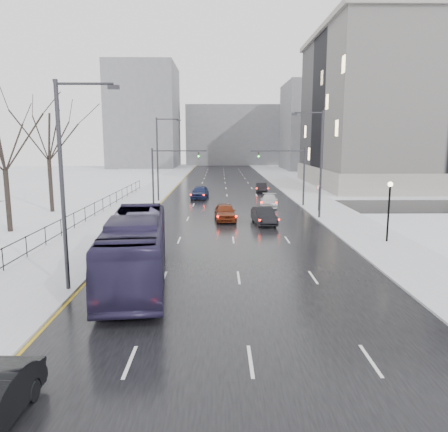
{
  "coord_description": "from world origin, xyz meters",
  "views": [
    {
      "loc": [
        -1.03,
        -0.44,
        7.24
      ],
      "look_at": [
        -0.73,
        27.17,
        2.5
      ],
      "focal_mm": 35.0,
      "sensor_mm": 36.0,
      "label": 1
    }
  ],
  "objects_px": {
    "tree_park_d": "(11,233)",
    "sedan_right_near": "(264,216)",
    "no_uturn_sign": "(319,190)",
    "sedan_right_distant": "(262,188)",
    "mast_signal_left": "(162,170)",
    "bus": "(136,248)",
    "streetlight_l_near": "(66,176)",
    "streetlight_l_far": "(159,155)",
    "tree_park_e": "(53,213)",
    "mast_signal_right": "(295,170)",
    "sedan_right_far": "(269,201)",
    "lamppost_r_mid": "(389,203)",
    "streetlight_r_mid": "(319,159)",
    "sedan_center_far": "(200,192)",
    "sedan_center_near": "(225,212)"
  },
  "relations": [
    {
      "from": "tree_park_d",
      "to": "sedan_right_near",
      "type": "height_order",
      "value": "tree_park_d"
    },
    {
      "from": "no_uturn_sign",
      "to": "sedan_right_distant",
      "type": "xyz_separation_m",
      "value": [
        -4.19,
        17.58,
        -1.6
      ]
    },
    {
      "from": "sedan_right_near",
      "to": "sedan_right_distant",
      "type": "xyz_separation_m",
      "value": [
        2.12,
        24.34,
        -0.08
      ]
    },
    {
      "from": "mast_signal_left",
      "to": "sedan_right_near",
      "type": "bearing_deg",
      "value": -46.5
    },
    {
      "from": "mast_signal_left",
      "to": "no_uturn_sign",
      "type": "distance_m",
      "value": 17.1
    },
    {
      "from": "bus",
      "to": "streetlight_l_near",
      "type": "bearing_deg",
      "value": -155.33
    },
    {
      "from": "streetlight_l_far",
      "to": "sedan_right_distant",
      "type": "distance_m",
      "value": 17.01
    },
    {
      "from": "bus",
      "to": "sedan_right_distant",
      "type": "relative_size",
      "value": 3.06
    },
    {
      "from": "tree_park_d",
      "to": "tree_park_e",
      "type": "relative_size",
      "value": 0.93
    },
    {
      "from": "mast_signal_right",
      "to": "sedan_right_far",
      "type": "relative_size",
      "value": 1.4
    },
    {
      "from": "mast_signal_left",
      "to": "sedan_right_near",
      "type": "xyz_separation_m",
      "value": [
        10.21,
        -10.76,
        -3.33
      ]
    },
    {
      "from": "streetlight_l_near",
      "to": "mast_signal_right",
      "type": "distance_m",
      "value": 32.03
    },
    {
      "from": "lamppost_r_mid",
      "to": "mast_signal_left",
      "type": "height_order",
      "value": "mast_signal_left"
    },
    {
      "from": "streetlight_r_mid",
      "to": "sedan_center_far",
      "type": "distance_m",
      "value": 19.36
    },
    {
      "from": "mast_signal_right",
      "to": "sedan_right_near",
      "type": "xyz_separation_m",
      "value": [
        -4.44,
        -10.76,
        -3.33
      ]
    },
    {
      "from": "sedan_center_near",
      "to": "sedan_center_far",
      "type": "distance_m",
      "value": 15.88
    },
    {
      "from": "streetlight_r_mid",
      "to": "sedan_center_far",
      "type": "xyz_separation_m",
      "value": [
        -11.67,
        14.7,
        -4.76
      ]
    },
    {
      "from": "sedan_right_far",
      "to": "sedan_right_distant",
      "type": "distance_m",
      "value": 14.08
    },
    {
      "from": "streetlight_l_far",
      "to": "sedan_right_distant",
      "type": "xyz_separation_m",
      "value": [
        13.17,
        9.58,
        -4.92
      ]
    },
    {
      "from": "tree_park_e",
      "to": "no_uturn_sign",
      "type": "relative_size",
      "value": 5.0
    },
    {
      "from": "streetlight_r_mid",
      "to": "tree_park_d",
      "type": "bearing_deg",
      "value": -166.99
    },
    {
      "from": "streetlight_l_far",
      "to": "sedan_right_near",
      "type": "relative_size",
      "value": 2.22
    },
    {
      "from": "no_uturn_sign",
      "to": "sedan_center_far",
      "type": "distance_m",
      "value": 16.67
    },
    {
      "from": "tree_park_e",
      "to": "lamppost_r_mid",
      "type": "relative_size",
      "value": 3.15
    },
    {
      "from": "mast_signal_left",
      "to": "bus",
      "type": "bearing_deg",
      "value": -85.77
    },
    {
      "from": "sedan_center_far",
      "to": "sedan_right_far",
      "type": "bearing_deg",
      "value": -36.56
    },
    {
      "from": "mast_signal_left",
      "to": "sedan_center_near",
      "type": "distance_m",
      "value": 11.69
    },
    {
      "from": "streetlight_l_near",
      "to": "no_uturn_sign",
      "type": "height_order",
      "value": "streetlight_l_near"
    },
    {
      "from": "lamppost_r_mid",
      "to": "streetlight_r_mid",
      "type": "bearing_deg",
      "value": 105.82
    },
    {
      "from": "lamppost_r_mid",
      "to": "tree_park_d",
      "type": "bearing_deg",
      "value": 172.09
    },
    {
      "from": "streetlight_l_near",
      "to": "sedan_right_near",
      "type": "xyz_separation_m",
      "value": [
        11.05,
        17.24,
        -4.84
      ]
    },
    {
      "from": "sedan_right_far",
      "to": "sedan_right_distant",
      "type": "xyz_separation_m",
      "value": [
        0.51,
        14.07,
        -0.01
      ]
    },
    {
      "from": "tree_park_d",
      "to": "streetlight_r_mid",
      "type": "bearing_deg",
      "value": 13.01
    },
    {
      "from": "mast_signal_left",
      "to": "sedan_right_near",
      "type": "distance_m",
      "value": 15.2
    },
    {
      "from": "streetlight_l_near",
      "to": "tree_park_e",
      "type": "bearing_deg",
      "value": 112.69
    },
    {
      "from": "streetlight_l_far",
      "to": "mast_signal_right",
      "type": "height_order",
      "value": "streetlight_l_far"
    },
    {
      "from": "sedan_right_near",
      "to": "sedan_center_near",
      "type": "bearing_deg",
      "value": 144.54
    },
    {
      "from": "sedan_right_near",
      "to": "mast_signal_right",
      "type": "bearing_deg",
      "value": 60.91
    },
    {
      "from": "streetlight_l_far",
      "to": "sedan_center_far",
      "type": "height_order",
      "value": "streetlight_l_far"
    },
    {
      "from": "streetlight_l_near",
      "to": "sedan_right_far",
      "type": "height_order",
      "value": "streetlight_l_near"
    },
    {
      "from": "streetlight_l_near",
      "to": "bus",
      "type": "bearing_deg",
      "value": 31.32
    },
    {
      "from": "sedan_center_far",
      "to": "sedan_right_distant",
      "type": "bearing_deg",
      "value": 44.37
    },
    {
      "from": "no_uturn_sign",
      "to": "sedan_center_far",
      "type": "xyz_separation_m",
      "value": [
        -12.7,
        10.7,
        -1.44
      ]
    },
    {
      "from": "streetlight_l_far",
      "to": "mast_signal_right",
      "type": "xyz_separation_m",
      "value": [
        15.49,
        -4.0,
        -1.51
      ]
    },
    {
      "from": "tree_park_e",
      "to": "bus",
      "type": "height_order",
      "value": "tree_park_e"
    },
    {
      "from": "mast_signal_left",
      "to": "sedan_center_far",
      "type": "relative_size",
      "value": 1.35
    },
    {
      "from": "streetlight_l_near",
      "to": "sedan_right_near",
      "type": "height_order",
      "value": "streetlight_l_near"
    },
    {
      "from": "streetlight_r_mid",
      "to": "bus",
      "type": "height_order",
      "value": "streetlight_r_mid"
    },
    {
      "from": "streetlight_r_mid",
      "to": "sedan_right_near",
      "type": "xyz_separation_m",
      "value": [
        -5.28,
        -2.76,
        -4.84
      ]
    },
    {
      "from": "bus",
      "to": "streetlight_l_far",
      "type": "bearing_deg",
      "value": 88.6
    }
  ]
}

